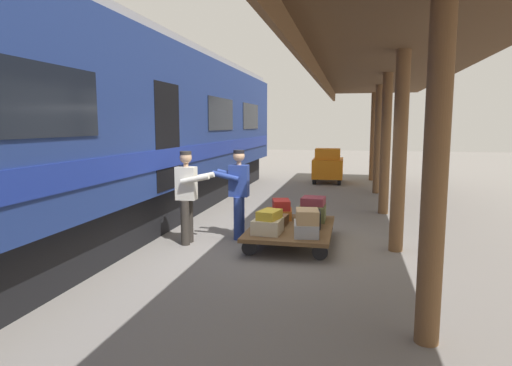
# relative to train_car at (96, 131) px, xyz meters

# --- Properties ---
(ground_plane) EXTENTS (60.00, 60.00, 0.00)m
(ground_plane) POSITION_rel_train_car_xyz_m (-3.76, 0.00, -2.06)
(ground_plane) COLOR slate
(platform_canopy) EXTENTS (3.20, 20.72, 3.56)m
(platform_canopy) POSITION_rel_train_car_xyz_m (-5.62, 0.00, 1.21)
(platform_canopy) COLOR brown
(platform_canopy) RESTS_ON ground_plane
(train_car) EXTENTS (3.02, 19.70, 4.00)m
(train_car) POSITION_rel_train_car_xyz_m (0.00, 0.00, 0.00)
(train_car) COLOR navy
(train_car) RESTS_ON ground_plane
(luggage_cart) EXTENTS (1.47, 2.20, 0.33)m
(luggage_cart) POSITION_rel_train_car_xyz_m (-3.85, -0.06, -1.78)
(luggage_cart) COLOR brown
(luggage_cart) RESTS_ON ground_plane
(suitcase_cream_canvas) EXTENTS (0.50, 0.54, 0.24)m
(suitcase_cream_canvas) POSITION_rel_train_car_xyz_m (-3.52, 0.54, -1.61)
(suitcase_cream_canvas) COLOR beige
(suitcase_cream_canvas) RESTS_ON luggage_cart
(suitcase_orange_carryall) EXTENTS (0.57, 0.56, 0.19)m
(suitcase_orange_carryall) POSITION_rel_train_car_xyz_m (-3.52, -0.67, -1.64)
(suitcase_orange_carryall) COLOR #CC6B23
(suitcase_orange_carryall) RESTS_ON luggage_cart
(suitcase_brown_leather) EXTENTS (0.51, 0.55, 0.18)m
(suitcase_brown_leather) POSITION_rel_train_car_xyz_m (-3.52, -0.06, -1.64)
(suitcase_brown_leather) COLOR brown
(suitcase_brown_leather) RESTS_ON luggage_cart
(suitcase_black_hardshell) EXTENTS (0.43, 0.48, 0.29)m
(suitcase_black_hardshell) POSITION_rel_train_car_xyz_m (-4.18, -0.06, -1.59)
(suitcase_black_hardshell) COLOR black
(suitcase_black_hardshell) RESTS_ON luggage_cart
(suitcase_olive_duffel) EXTENTS (0.50, 0.62, 0.30)m
(suitcase_olive_duffel) POSITION_rel_train_car_xyz_m (-4.18, -0.67, -1.58)
(suitcase_olive_duffel) COLOR brown
(suitcase_olive_duffel) RESTS_ON luggage_cart
(suitcase_gray_aluminum) EXTENTS (0.48, 0.65, 0.22)m
(suitcase_gray_aluminum) POSITION_rel_train_car_xyz_m (-4.18, 0.54, -1.62)
(suitcase_gray_aluminum) COLOR #9EA0A5
(suitcase_gray_aluminum) RESTS_ON luggage_cart
(suitcase_tan_vintage) EXTENTS (0.44, 0.52, 0.23)m
(suitcase_tan_vintage) POSITION_rel_train_car_xyz_m (-4.20, 0.58, -1.40)
(suitcase_tan_vintage) COLOR tan
(suitcase_tan_vintage) RESTS_ON suitcase_gray_aluminum
(suitcase_burgundy_valise) EXTENTS (0.46, 0.48, 0.16)m
(suitcase_burgundy_valise) POSITION_rel_train_car_xyz_m (-4.19, -0.67, -1.36)
(suitcase_burgundy_valise) COLOR maroon
(suitcase_burgundy_valise) RESTS_ON suitcase_olive_duffel
(suitcase_yellow_case) EXTENTS (0.41, 0.52, 0.15)m
(suitcase_yellow_case) POSITION_rel_train_car_xyz_m (-3.54, 0.51, -1.41)
(suitcase_yellow_case) COLOR gold
(suitcase_yellow_case) RESTS_ON suitcase_cream_canvas
(suitcase_red_plastic) EXTENTS (0.43, 0.56, 0.19)m
(suitcase_red_plastic) POSITION_rel_train_car_xyz_m (-3.55, -0.70, -1.45)
(suitcase_red_plastic) COLOR #AD231E
(suitcase_red_plastic) RESTS_ON suitcase_orange_carryall
(porter_in_overalls) EXTENTS (0.66, 0.42, 1.70)m
(porter_in_overalls) POSITION_rel_train_car_xyz_m (-2.79, -0.23, -1.14)
(porter_in_overalls) COLOR navy
(porter_in_overalls) RESTS_ON ground_plane
(porter_by_door) EXTENTS (0.67, 0.43, 1.70)m
(porter_by_door) POSITION_rel_train_car_xyz_m (-1.99, 0.33, -1.14)
(porter_by_door) COLOR #332D28
(porter_by_door) RESTS_ON ground_plane
(baggage_tug) EXTENTS (1.12, 1.71, 1.30)m
(baggage_tug) POSITION_rel_train_car_xyz_m (-4.02, -8.84, -1.43)
(baggage_tug) COLOR orange
(baggage_tug) RESTS_ON ground_plane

